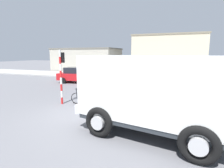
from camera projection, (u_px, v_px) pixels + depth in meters
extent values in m
plane|color=slate|center=(77.00, 115.00, 8.65)|extent=(120.00, 120.00, 0.00)
cube|color=#ADADA8|center=(138.00, 77.00, 21.96)|extent=(80.00, 5.00, 0.16)
cube|color=white|center=(155.00, 86.00, 6.39)|extent=(5.56, 3.38, 2.20)
cube|color=#2D3338|center=(154.00, 117.00, 6.59)|extent=(5.45, 3.31, 0.16)
cube|color=silver|center=(95.00, 103.00, 7.90)|extent=(0.65, 2.38, 0.36)
cube|color=black|center=(97.00, 70.00, 7.57)|extent=(0.49, 2.11, 0.70)
torus|color=black|center=(99.00, 122.00, 6.31)|extent=(1.13, 0.43, 1.10)
cylinder|color=beige|center=(99.00, 122.00, 6.31)|extent=(0.54, 0.38, 0.50)
torus|color=black|center=(129.00, 105.00, 8.49)|extent=(1.13, 0.43, 1.10)
cylinder|color=beige|center=(129.00, 105.00, 8.49)|extent=(0.54, 0.38, 0.50)
torus|color=black|center=(199.00, 145.00, 4.71)|extent=(1.13, 0.43, 1.10)
cylinder|color=beige|center=(199.00, 145.00, 4.71)|extent=(0.54, 0.38, 0.50)
torus|color=black|center=(204.00, 116.00, 6.90)|extent=(1.13, 0.43, 1.10)
cylinder|color=beige|center=(204.00, 116.00, 6.90)|extent=(0.54, 0.38, 0.50)
torus|color=black|center=(76.00, 98.00, 10.55)|extent=(0.68, 0.14, 0.68)
torus|color=black|center=(93.00, 99.00, 10.34)|extent=(0.68, 0.14, 0.68)
cylinder|color=black|center=(82.00, 89.00, 10.39)|extent=(0.60, 0.13, 0.09)
cylinder|color=black|center=(81.00, 93.00, 10.44)|extent=(0.51, 0.12, 0.57)
cylinder|color=black|center=(90.00, 95.00, 10.34)|extent=(0.44, 0.11, 0.57)
cylinder|color=black|center=(77.00, 94.00, 10.50)|extent=(0.10, 0.06, 0.59)
cylinder|color=black|center=(77.00, 88.00, 10.44)|extent=(0.10, 0.50, 0.03)
cube|color=black|center=(86.00, 90.00, 10.33)|extent=(0.25, 0.15, 0.06)
cube|color=#338C51|center=(86.00, 84.00, 10.29)|extent=(0.34, 0.36, 0.59)
sphere|color=brown|center=(84.00, 78.00, 10.24)|extent=(0.22, 0.22, 0.22)
cylinder|color=#2D334C|center=(85.00, 94.00, 10.29)|extent=(0.32, 0.16, 0.57)
cylinder|color=brown|center=(81.00, 84.00, 10.17)|extent=(0.50, 0.16, 0.29)
cylinder|color=#2D334C|center=(86.00, 93.00, 10.49)|extent=(0.32, 0.16, 0.57)
cylinder|color=brown|center=(83.00, 83.00, 10.48)|extent=(0.50, 0.16, 0.29)
cylinder|color=red|center=(62.00, 101.00, 10.59)|extent=(0.12, 0.12, 0.40)
cylinder|color=white|center=(62.00, 94.00, 10.52)|extent=(0.12, 0.12, 0.40)
cylinder|color=red|center=(61.00, 87.00, 10.45)|extent=(0.12, 0.12, 0.40)
cylinder|color=white|center=(61.00, 81.00, 10.39)|extent=(0.12, 0.12, 0.40)
cylinder|color=red|center=(61.00, 74.00, 10.32)|extent=(0.12, 0.12, 0.40)
cylinder|color=white|center=(60.00, 67.00, 10.25)|extent=(0.12, 0.12, 0.40)
cylinder|color=red|center=(60.00, 60.00, 10.19)|extent=(0.12, 0.12, 0.40)
cylinder|color=white|center=(60.00, 53.00, 10.12)|extent=(0.12, 0.12, 0.40)
cube|color=black|center=(62.00, 58.00, 10.33)|extent=(0.24, 0.20, 0.60)
sphere|color=green|center=(63.00, 58.00, 10.44)|extent=(0.14, 0.14, 0.14)
cube|color=red|center=(78.00, 76.00, 18.31)|extent=(4.18, 2.18, 0.70)
cube|color=black|center=(76.00, 70.00, 18.24)|extent=(2.36, 1.70, 0.60)
cylinder|color=black|center=(92.00, 79.00, 18.91)|extent=(0.62, 0.25, 0.60)
cylinder|color=black|center=(86.00, 81.00, 17.28)|extent=(0.62, 0.25, 0.60)
cylinder|color=black|center=(71.00, 78.00, 19.46)|extent=(0.62, 0.25, 0.60)
cylinder|color=black|center=(63.00, 81.00, 17.83)|extent=(0.62, 0.25, 0.60)
cylinder|color=#2D334C|center=(128.00, 81.00, 16.77)|extent=(0.22, 0.22, 0.85)
cube|color=#338C51|center=(128.00, 74.00, 16.65)|extent=(0.34, 0.22, 0.56)
sphere|color=tan|center=(128.00, 69.00, 16.59)|extent=(0.20, 0.20, 0.20)
cube|color=#B2AD9E|center=(88.00, 60.00, 30.92)|extent=(10.46, 6.94, 3.72)
cube|color=slate|center=(87.00, 49.00, 30.59)|extent=(10.67, 7.07, 0.20)
cube|color=beige|center=(168.00, 55.00, 28.17)|extent=(10.27, 7.69, 5.60)
cube|color=gray|center=(169.00, 36.00, 27.68)|extent=(10.48, 7.85, 0.20)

